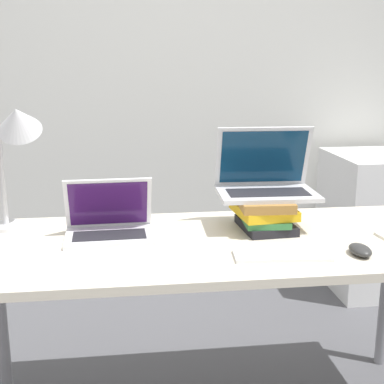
{
  "coord_description": "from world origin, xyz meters",
  "views": [
    {
      "loc": [
        -0.31,
        -1.42,
        1.36
      ],
      "look_at": [
        -0.08,
        0.37,
        0.92
      ],
      "focal_mm": 50.0,
      "sensor_mm": 36.0,
      "label": 1
    }
  ],
  "objects_px": {
    "laptop_on_books": "(266,181)",
    "desk_lamp": "(16,134)",
    "laptop_left": "(109,225)",
    "wireless_keyboard": "(282,255)",
    "mouse": "(360,250)",
    "mini_fridge": "(378,221)",
    "book_stack": "(264,213)"
  },
  "relations": [
    {
      "from": "laptop_on_books",
      "to": "mini_fridge",
      "type": "bearing_deg",
      "value": 45.47
    },
    {
      "from": "laptop_on_books",
      "to": "mouse",
      "type": "height_order",
      "value": "laptop_on_books"
    },
    {
      "from": "laptop_left",
      "to": "wireless_keyboard",
      "type": "xyz_separation_m",
      "value": [
        0.56,
        -0.28,
        -0.04
      ]
    },
    {
      "from": "laptop_on_books",
      "to": "book_stack",
      "type": "bearing_deg",
      "value": -107.79
    },
    {
      "from": "laptop_left",
      "to": "book_stack",
      "type": "xyz_separation_m",
      "value": [
        0.58,
        0.02,
        0.02
      ]
    },
    {
      "from": "laptop_left",
      "to": "mouse",
      "type": "height_order",
      "value": "laptop_left"
    },
    {
      "from": "wireless_keyboard",
      "to": "desk_lamp",
      "type": "distance_m",
      "value": 1.04
    },
    {
      "from": "laptop_left",
      "to": "wireless_keyboard",
      "type": "relative_size",
      "value": 1.0
    },
    {
      "from": "book_stack",
      "to": "wireless_keyboard",
      "type": "bearing_deg",
      "value": -93.04
    },
    {
      "from": "laptop_on_books",
      "to": "mouse",
      "type": "distance_m",
      "value": 0.46
    },
    {
      "from": "book_stack",
      "to": "laptop_on_books",
      "type": "relative_size",
      "value": 0.71
    },
    {
      "from": "book_stack",
      "to": "wireless_keyboard",
      "type": "xyz_separation_m",
      "value": [
        -0.02,
        -0.3,
        -0.06
      ]
    },
    {
      "from": "wireless_keyboard",
      "to": "desk_lamp",
      "type": "height_order",
      "value": "desk_lamp"
    },
    {
      "from": "laptop_left",
      "to": "desk_lamp",
      "type": "distance_m",
      "value": 0.47
    },
    {
      "from": "laptop_on_books",
      "to": "mouse",
      "type": "xyz_separation_m",
      "value": [
        0.23,
        -0.36,
        -0.16
      ]
    },
    {
      "from": "laptop_left",
      "to": "book_stack",
      "type": "height_order",
      "value": "laptop_left"
    },
    {
      "from": "laptop_on_books",
      "to": "desk_lamp",
      "type": "relative_size",
      "value": 0.75
    },
    {
      "from": "laptop_left",
      "to": "desk_lamp",
      "type": "bearing_deg",
      "value": 159.26
    },
    {
      "from": "mouse",
      "to": "desk_lamp",
      "type": "bearing_deg",
      "value": 160.01
    },
    {
      "from": "wireless_keyboard",
      "to": "mouse",
      "type": "xyz_separation_m",
      "value": [
        0.26,
        -0.01,
        0.01
      ]
    },
    {
      "from": "wireless_keyboard",
      "to": "desk_lamp",
      "type": "xyz_separation_m",
      "value": [
        -0.89,
        0.41,
        0.36
      ]
    },
    {
      "from": "desk_lamp",
      "to": "mouse",
      "type": "bearing_deg",
      "value": -19.99
    },
    {
      "from": "desk_lamp",
      "to": "mini_fridge",
      "type": "bearing_deg",
      "value": 26.3
    },
    {
      "from": "mouse",
      "to": "mini_fridge",
      "type": "height_order",
      "value": "mini_fridge"
    },
    {
      "from": "laptop_left",
      "to": "mini_fridge",
      "type": "relative_size",
      "value": 0.39
    },
    {
      "from": "desk_lamp",
      "to": "mini_fridge",
      "type": "relative_size",
      "value": 0.61
    },
    {
      "from": "desk_lamp",
      "to": "mini_fridge",
      "type": "height_order",
      "value": "desk_lamp"
    },
    {
      "from": "desk_lamp",
      "to": "mini_fridge",
      "type": "xyz_separation_m",
      "value": [
        1.9,
        0.94,
        -0.69
      ]
    },
    {
      "from": "book_stack",
      "to": "mouse",
      "type": "relative_size",
      "value": 2.45
    },
    {
      "from": "laptop_left",
      "to": "laptop_on_books",
      "type": "bearing_deg",
      "value": 6.49
    },
    {
      "from": "laptop_left",
      "to": "mouse",
      "type": "xyz_separation_m",
      "value": [
        0.82,
        -0.29,
        -0.03
      ]
    },
    {
      "from": "book_stack",
      "to": "laptop_on_books",
      "type": "xyz_separation_m",
      "value": [
        0.02,
        0.05,
        0.11
      ]
    }
  ]
}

